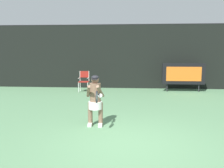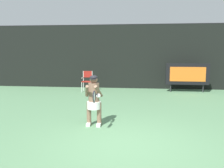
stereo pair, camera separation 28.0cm
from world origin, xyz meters
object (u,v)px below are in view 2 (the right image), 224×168
(umpire_chair, at_px, (87,80))
(tennis_player, at_px, (94,99))
(water_bottle, at_px, (94,90))
(scoreboard, at_px, (187,74))
(tennis_racket, at_px, (94,97))

(umpire_chair, bearing_deg, tennis_player, -75.77)
(water_bottle, xyz_separation_m, tennis_player, (1.00, -5.37, 0.67))
(umpire_chair, relative_size, tennis_player, 0.74)
(scoreboard, height_order, tennis_racket, scoreboard)
(scoreboard, distance_m, tennis_player, 7.18)
(scoreboard, bearing_deg, umpire_chair, -175.83)
(water_bottle, distance_m, tennis_player, 5.50)
(scoreboard, relative_size, umpire_chair, 2.04)
(scoreboard, height_order, water_bottle, scoreboard)
(scoreboard, distance_m, water_bottle, 4.89)
(water_bottle, height_order, tennis_racket, tennis_racket)
(tennis_player, xyz_separation_m, tennis_racket, (0.15, -0.68, 0.19))
(umpire_chair, relative_size, water_bottle, 4.08)
(umpire_chair, xyz_separation_m, tennis_racket, (1.60, -6.42, 0.36))
(water_bottle, relative_size, tennis_player, 0.18)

